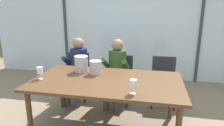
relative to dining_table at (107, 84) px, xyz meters
name	(u,v)px	position (x,y,z in m)	size (l,w,h in m)	color
ground	(119,99)	(0.00, 1.00, -0.68)	(14.00, 14.00, 0.00)	#847056
window_glass_panel	(129,26)	(0.00, 2.36, 0.62)	(7.26, 0.03, 2.60)	silver
window_mullion_left	(65,25)	(-1.63, 2.34, 0.62)	(0.06, 0.06, 2.60)	#38383D
window_mullion_right	(201,27)	(1.63, 2.34, 0.62)	(0.06, 0.06, 2.60)	#38383D
hillside_vineyard	(140,24)	(0.00, 6.15, 0.40)	(13.26, 2.40, 2.15)	#568942
dining_table	(107,84)	(0.00, 0.00, 0.00)	(2.06, 1.15, 0.75)	brown
chair_near_curtain	(78,72)	(-0.81, 0.98, -0.18)	(0.49, 0.49, 0.86)	#232328
chair_left_of_center	(120,75)	(0.03, 0.97, -0.18)	(0.47, 0.47, 0.86)	#232328
chair_center	(163,77)	(0.82, 1.01, -0.18)	(0.45, 0.45, 0.86)	#232328
person_navy_polo	(78,66)	(-0.76, 0.85, -0.01)	(0.46, 0.61, 1.18)	#192347
person_olive_shirt	(116,68)	(-0.03, 0.85, -0.01)	(0.49, 0.63, 1.18)	#2D5123
ice_bucket_primary	(96,67)	(-0.23, 0.22, 0.17)	(0.19, 0.19, 0.21)	#B7B7BC
ice_bucket_secondary	(81,64)	(-0.47, 0.29, 0.20)	(0.22, 0.22, 0.25)	#B7B7BC
wine_glass_by_left_taster	(133,84)	(0.40, -0.40, 0.19)	(0.08, 0.08, 0.17)	silver
wine_glass_near_bucket	(40,71)	(-0.92, -0.15, 0.19)	(0.08, 0.08, 0.17)	silver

